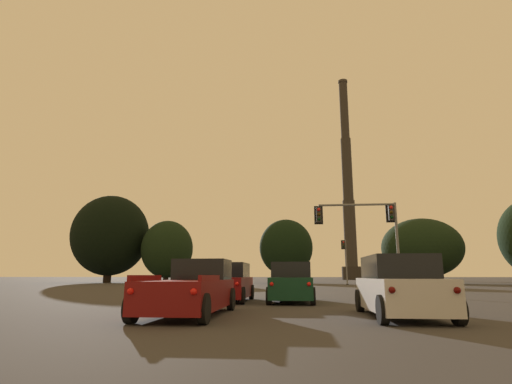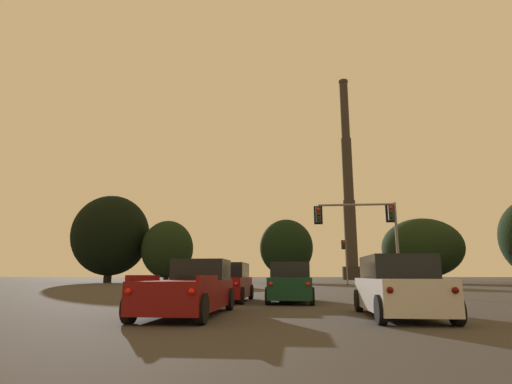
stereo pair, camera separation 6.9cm
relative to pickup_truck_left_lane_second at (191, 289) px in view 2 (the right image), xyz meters
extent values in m
cube|color=maroon|center=(0.00, -0.32, -0.14)|extent=(2.01, 5.41, 0.88)
cube|color=black|center=(0.00, 1.43, 0.66)|extent=(1.84, 1.80, 0.72)
cube|color=maroon|center=(-0.94, -1.71, 0.38)|extent=(0.11, 2.43, 0.16)
cube|color=maroon|center=(0.94, -1.71, 0.38)|extent=(0.11, 2.43, 0.16)
cylinder|color=black|center=(-0.98, 1.88, -0.40)|extent=(0.22, 0.80, 0.80)
cylinder|color=black|center=(0.98, 1.87, -0.40)|extent=(0.22, 0.80, 0.80)
cylinder|color=black|center=(-0.99, -2.52, -0.40)|extent=(0.22, 0.80, 0.80)
cylinder|color=black|center=(0.97, -2.53, -0.40)|extent=(0.22, 0.80, 0.80)
sphere|color=red|center=(-0.83, -3.04, 0.05)|extent=(0.17, 0.17, 0.17)
sphere|color=red|center=(0.81, -3.05, 0.05)|extent=(0.17, 0.17, 0.17)
cube|color=silver|center=(6.54, -0.19, -0.12)|extent=(1.93, 4.81, 0.95)
cube|color=black|center=(6.54, -0.07, 0.71)|extent=(1.79, 2.80, 0.70)
cylinder|color=black|center=(5.60, 1.73, -0.42)|extent=(0.22, 0.76, 0.76)
cylinder|color=black|center=(7.48, 1.73, -0.42)|extent=(0.22, 0.76, 0.76)
cylinder|color=black|center=(5.59, -2.12, -0.42)|extent=(0.22, 0.76, 0.76)
cylinder|color=black|center=(7.47, -2.12, -0.42)|extent=(0.22, 0.76, 0.76)
sphere|color=#500705|center=(5.75, -2.61, 0.09)|extent=(0.17, 0.17, 0.17)
sphere|color=#500705|center=(7.31, -2.62, 0.09)|extent=(0.17, 0.17, 0.17)
cube|color=#0F3823|center=(3.17, 6.54, -0.12)|extent=(1.98, 4.82, 0.95)
cube|color=black|center=(3.17, 6.66, 0.71)|extent=(1.81, 2.82, 0.70)
cylinder|color=black|center=(2.25, 8.48, -0.42)|extent=(0.23, 0.76, 0.76)
cylinder|color=black|center=(4.13, 8.45, -0.42)|extent=(0.23, 0.76, 0.76)
cylinder|color=black|center=(2.20, 4.63, -0.42)|extent=(0.23, 0.76, 0.76)
cylinder|color=black|center=(4.08, 4.61, -0.42)|extent=(0.23, 0.76, 0.76)
sphere|color=red|center=(2.36, 4.13, 0.09)|extent=(0.17, 0.17, 0.17)
sphere|color=red|center=(3.92, 4.11, 0.09)|extent=(0.17, 0.17, 0.17)
cube|color=maroon|center=(0.06, 6.84, -0.12)|extent=(1.92, 4.80, 0.95)
cube|color=black|center=(0.06, 6.96, 0.71)|extent=(1.78, 2.80, 0.70)
cylinder|color=black|center=(-0.88, 8.76, -0.42)|extent=(0.22, 0.76, 0.76)
cylinder|color=black|center=(1.00, 8.76, -0.42)|extent=(0.22, 0.76, 0.76)
cylinder|color=black|center=(-0.88, 4.91, -0.42)|extent=(0.22, 0.76, 0.76)
cylinder|color=black|center=(1.00, 4.91, -0.42)|extent=(0.22, 0.76, 0.76)
sphere|color=red|center=(-0.72, 4.42, 0.09)|extent=(0.17, 0.17, 0.17)
sphere|color=red|center=(0.84, 4.42, 0.09)|extent=(0.17, 0.17, 0.17)
cylinder|color=slate|center=(10.30, 42.80, 2.22)|extent=(0.18, 0.18, 6.05)
cylinder|color=black|center=(10.30, 42.80, -0.75)|extent=(0.40, 0.40, 0.10)
cube|color=#282828|center=(10.01, 42.80, 4.58)|extent=(0.34, 0.34, 1.04)
cube|color=black|center=(10.01, 42.98, 4.58)|extent=(0.58, 0.03, 1.25)
sphere|color=red|center=(10.01, 42.61, 4.90)|extent=(0.22, 0.22, 0.22)
sphere|color=#352604|center=(10.01, 42.61, 4.58)|extent=(0.22, 0.22, 0.22)
sphere|color=black|center=(10.01, 42.61, 4.26)|extent=(0.22, 0.22, 0.22)
cylinder|color=slate|center=(10.01, 13.66, 2.18)|extent=(0.18, 0.18, 5.98)
cylinder|color=black|center=(10.01, 13.66, -0.75)|extent=(0.40, 0.40, 0.10)
cube|color=#282828|center=(9.72, 13.66, 4.50)|extent=(0.34, 0.34, 1.04)
cube|color=black|center=(9.72, 13.84, 4.50)|extent=(0.58, 0.03, 1.25)
sphere|color=red|center=(9.72, 13.47, 4.83)|extent=(0.22, 0.22, 0.22)
sphere|color=#352604|center=(9.72, 13.47, 4.50)|extent=(0.22, 0.22, 0.22)
sphere|color=black|center=(9.72, 13.47, 4.18)|extent=(0.22, 0.22, 0.22)
cylinder|color=slate|center=(7.51, 13.66, 5.07)|extent=(5.01, 0.14, 0.14)
sphere|color=slate|center=(10.01, 13.66, 5.07)|extent=(0.18, 0.18, 0.18)
cube|color=#282828|center=(5.00, 13.66, 4.43)|extent=(0.34, 0.34, 1.04)
cube|color=black|center=(5.00, 13.84, 4.43)|extent=(0.58, 0.03, 1.25)
sphere|color=red|center=(5.00, 13.47, 4.76)|extent=(0.22, 0.22, 0.22)
sphere|color=#352604|center=(5.00, 13.47, 4.43)|extent=(0.22, 0.22, 0.22)
sphere|color=black|center=(5.00, 13.47, 4.11)|extent=(0.22, 0.22, 0.22)
cylinder|color=#2B2722|center=(19.41, 104.59, 1.03)|extent=(5.62, 5.62, 3.67)
cylinder|color=#332D28|center=(19.41, 104.59, 12.46)|extent=(3.51, 3.51, 19.18)
cylinder|color=#332D28|center=(19.41, 104.59, 31.64)|extent=(3.02, 3.02, 19.18)
cylinder|color=#332D28|center=(19.41, 104.59, 50.83)|extent=(2.53, 2.53, 19.18)
cylinder|color=#38322C|center=(19.41, 104.59, 60.07)|extent=(2.83, 2.83, 0.70)
cylinder|color=black|center=(-18.31, 53.51, 0.21)|extent=(0.88, 0.88, 2.03)
ellipsoid|color=black|center=(-18.31, 53.51, 4.84)|extent=(8.76, 7.88, 9.64)
cylinder|color=black|center=(23.42, 52.74, 0.22)|extent=(1.25, 1.25, 2.05)
ellipsoid|color=black|center=(23.42, 52.74, 4.72)|extent=(12.46, 11.21, 9.28)
cylinder|color=black|center=(-29.19, 54.81, 0.67)|extent=(1.35, 1.35, 2.95)
ellipsoid|color=black|center=(-29.19, 54.81, 7.43)|extent=(13.50, 12.15, 14.08)
cylinder|color=black|center=(1.89, 54.40, 0.37)|extent=(0.89, 0.89, 2.34)
ellipsoid|color=black|center=(1.89, 54.40, 5.05)|extent=(8.89, 8.00, 9.36)
camera|label=1|loc=(3.36, -13.12, 0.45)|focal=28.00mm
camera|label=2|loc=(3.43, -13.11, 0.45)|focal=28.00mm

